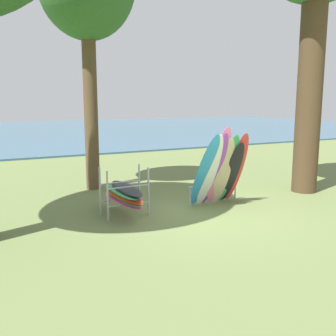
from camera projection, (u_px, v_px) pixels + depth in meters
name	position (u px, v px, depth m)	size (l,w,h in m)	color
ground_plane	(208.00, 214.00, 10.17)	(80.00, 80.00, 0.00)	olive
lake_water	(33.00, 132.00, 36.54)	(80.00, 36.00, 0.10)	#38607A
leaning_board_pile	(220.00, 170.00, 10.80)	(1.75, 1.14, 2.27)	#2D8ED1
board_storage_rack	(124.00, 194.00, 10.02)	(1.15, 2.13, 1.25)	#9EA0A5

